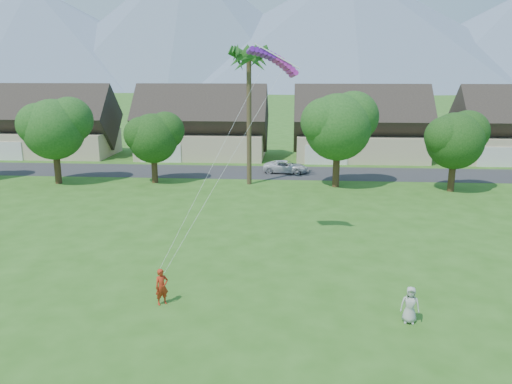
# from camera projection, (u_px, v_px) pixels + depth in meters

# --- Properties ---
(ground) EXTENTS (500.00, 500.00, 0.00)m
(ground) POSITION_uv_depth(u_px,v_px,m) (237.00, 350.00, 19.08)
(ground) COLOR #2D6019
(ground) RESTS_ON ground
(street) EXTENTS (90.00, 7.00, 0.01)m
(street) POSITION_uv_depth(u_px,v_px,m) (273.00, 173.00, 52.01)
(street) COLOR #2D2D30
(street) RESTS_ON ground
(kite_flyer) EXTENTS (0.74, 0.69, 1.70)m
(kite_flyer) POSITION_uv_depth(u_px,v_px,m) (162.00, 287.00, 22.67)
(kite_flyer) COLOR #B42B14
(kite_flyer) RESTS_ON ground
(watcher) EXTENTS (0.86, 0.62, 1.62)m
(watcher) POSITION_uv_depth(u_px,v_px,m) (410.00, 305.00, 21.02)
(watcher) COLOR #AFAFAB
(watcher) RESTS_ON ground
(parked_car) EXTENTS (4.75, 2.56, 1.27)m
(parked_car) POSITION_uv_depth(u_px,v_px,m) (286.00, 167.00, 51.77)
(parked_car) COLOR silver
(parked_car) RESTS_ON ground
(mountain_ridge) EXTENTS (540.00, 240.00, 70.00)m
(mountain_ridge) POSITION_uv_depth(u_px,v_px,m) (310.00, 33.00, 263.18)
(mountain_ridge) COLOR slate
(mountain_ridge) RESTS_ON ground
(houses_row) EXTENTS (72.75, 8.19, 8.86)m
(houses_row) POSITION_uv_depth(u_px,v_px,m) (280.00, 130.00, 59.86)
(houses_row) COLOR beige
(houses_row) RESTS_ON ground
(tree_row) EXTENTS (62.27, 6.67, 8.45)m
(tree_row) POSITION_uv_depth(u_px,v_px,m) (258.00, 133.00, 45.03)
(tree_row) COLOR #47301C
(tree_row) RESTS_ON ground
(fan_palm) EXTENTS (3.00, 3.00, 13.80)m
(fan_palm) POSITION_uv_depth(u_px,v_px,m) (249.00, 54.00, 44.01)
(fan_palm) COLOR #4C3D26
(fan_palm) RESTS_ON ground
(parafoil_kite) EXTENTS (3.15, 1.29, 0.50)m
(parafoil_kite) POSITION_uv_depth(u_px,v_px,m) (274.00, 58.00, 27.65)
(parafoil_kite) COLOR purple
(parafoil_kite) RESTS_ON ground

